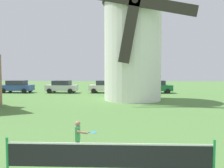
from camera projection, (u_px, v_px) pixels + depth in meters
name	position (u px, v px, depth m)	size (l,w,h in m)	color
windmill	(133.00, 34.00, 20.78)	(10.04, 6.07, 13.36)	white
tennis_net	(109.00, 156.00, 5.25)	(4.96, 0.06, 1.10)	#238E4C
player_far	(79.00, 136.00, 6.96)	(0.71, 0.42, 1.14)	#333338
parked_car_blue	(17.00, 86.00, 28.17)	(4.00, 2.00, 1.56)	#334C99
parked_car_silver	(62.00, 87.00, 27.94)	(3.93, 2.05, 1.56)	silver
parked_car_cream	(106.00, 86.00, 28.00)	(4.40, 2.07, 1.56)	silver
parked_car_green	(155.00, 87.00, 27.87)	(4.15, 2.01, 1.56)	#1E6638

